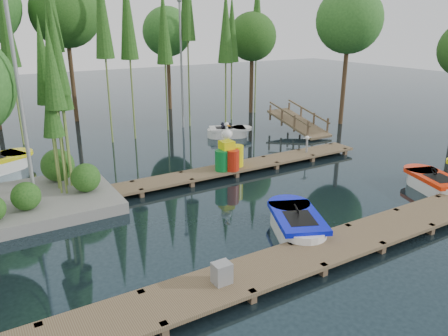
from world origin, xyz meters
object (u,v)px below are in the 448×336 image
boat_red (434,183)px  drum_cluster (228,156)px  boat_blue (297,224)px  yellow_barrel (236,156)px  utility_cabinet (222,273)px

boat_red → drum_cluster: drum_cluster is taller
boat_blue → boat_red: 6.65m
yellow_barrel → drum_cluster: drum_cluster is taller
yellow_barrel → drum_cluster: size_ratio=0.45×
drum_cluster → utility_cabinet: bearing=-122.5°
boat_blue → yellow_barrel: 5.71m
utility_cabinet → yellow_barrel: 8.53m
boat_blue → boat_red: size_ratio=1.07×
yellow_barrel → drum_cluster: 0.54m
boat_blue → drum_cluster: drum_cluster is taller
utility_cabinet → drum_cluster: (4.37, 6.85, 0.32)m
yellow_barrel → boat_red: bearing=-46.2°
boat_red → utility_cabinet: (-10.12, -1.52, 0.29)m
boat_blue → yellow_barrel: yellow_barrel is taller
boat_blue → drum_cluster: 5.47m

